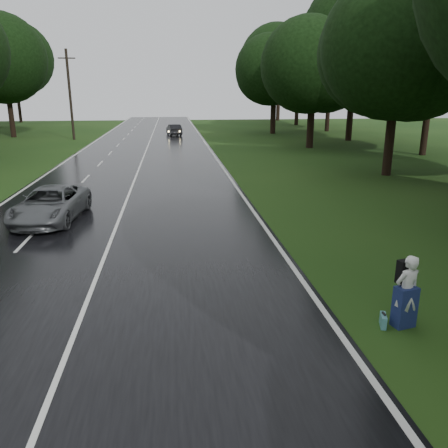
# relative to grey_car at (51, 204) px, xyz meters

# --- Properties ---
(ground) EXTENTS (160.00, 160.00, 0.00)m
(ground) POSITION_rel_grey_car_xyz_m (2.73, -10.65, -0.72)
(ground) COLOR #214013
(ground) RESTS_ON ground
(road) EXTENTS (12.00, 140.00, 0.04)m
(road) POSITION_rel_grey_car_xyz_m (2.73, 9.35, -0.70)
(road) COLOR black
(road) RESTS_ON ground
(lane_center) EXTENTS (0.12, 140.00, 0.01)m
(lane_center) POSITION_rel_grey_car_xyz_m (2.73, 9.35, -0.68)
(lane_center) COLOR silver
(lane_center) RESTS_ON road
(grey_car) EXTENTS (2.70, 5.09, 1.36)m
(grey_car) POSITION_rel_grey_car_xyz_m (0.00, 0.00, 0.00)
(grey_car) COLOR #56595B
(grey_car) RESTS_ON road
(far_car) EXTENTS (1.98, 4.13, 1.31)m
(far_car) POSITION_rel_grey_car_xyz_m (5.42, 37.56, -0.03)
(far_car) COLOR black
(far_car) RESTS_ON road
(hitchhiker) EXTENTS (0.70, 0.66, 1.72)m
(hitchhiker) POSITION_rel_grey_car_xyz_m (10.12, -9.89, 0.07)
(hitchhiker) COLOR silver
(hitchhiker) RESTS_ON ground
(suitcase) EXTENTS (0.24, 0.42, 0.29)m
(suitcase) POSITION_rel_grey_car_xyz_m (9.66, -9.88, -0.58)
(suitcase) COLOR teal
(suitcase) RESTS_ON ground
(utility_pole_far) EXTENTS (1.80, 0.28, 9.54)m
(utility_pole_far) POSITION_rel_grey_car_xyz_m (-5.77, 33.88, -0.72)
(utility_pole_far) COLOR black
(utility_pole_far) RESTS_ON ground
(tree_left_f) EXTENTS (9.61, 9.61, 15.02)m
(tree_left_f) POSITION_rel_grey_car_xyz_m (-13.41, 37.65, -0.72)
(tree_left_f) COLOR black
(tree_left_f) RESTS_ON ground
(tree_right_d) EXTENTS (8.65, 8.65, 13.51)m
(tree_right_d) POSITION_rel_grey_car_xyz_m (18.69, 8.61, -0.72)
(tree_right_d) COLOR black
(tree_right_d) RESTS_ON ground
(tree_right_e) EXTENTS (8.12, 8.12, 12.69)m
(tree_right_e) POSITION_rel_grey_car_xyz_m (18.17, 23.48, -0.72)
(tree_right_e) COLOR black
(tree_right_e) RESTS_ON ground
(tree_right_f) EXTENTS (8.65, 8.65, 13.52)m
(tree_right_f) POSITION_rel_grey_car_xyz_m (18.02, 38.83, -0.72)
(tree_right_f) COLOR black
(tree_right_f) RESTS_ON ground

